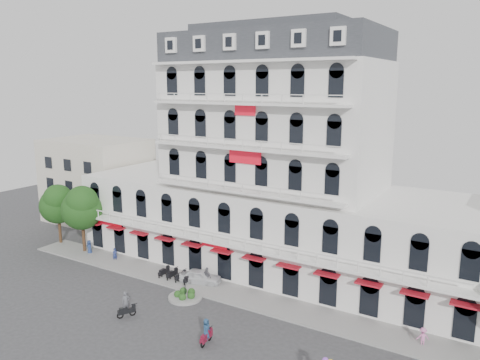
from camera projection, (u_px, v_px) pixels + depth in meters
name	position (u px, v px, depth m)	size (l,w,h in m)	color
ground	(169.00, 336.00, 37.47)	(120.00, 120.00, 0.00)	#38383A
sidewalk	(229.00, 293.00, 44.97)	(53.00, 4.00, 0.16)	gray
main_building	(274.00, 177.00, 50.49)	(45.00, 15.00, 25.80)	silver
flank_building_west	(97.00, 180.00, 68.32)	(14.00, 10.00, 12.00)	beige
traffic_island	(185.00, 296.00, 43.97)	(3.20, 3.20, 1.60)	gray
parked_scooter_row	(176.00, 280.00, 48.07)	(4.40, 1.80, 1.10)	black
tree_west_outer	(58.00, 203.00, 58.00)	(4.50, 4.48, 7.76)	#382314
tree_west_inner	(82.00, 206.00, 54.96)	(4.76, 4.76, 8.25)	#382314
parked_car	(200.00, 277.00, 47.20)	(1.71, 4.25, 1.45)	silver
rider_west	(126.00, 305.00, 40.28)	(1.04, 1.54, 2.36)	black
rider_east	(206.00, 331.00, 36.10)	(0.61, 1.70, 2.12)	maroon
pedestrian_left	(89.00, 247.00, 55.38)	(0.83, 0.54, 1.71)	navy
pedestrian_mid	(207.00, 276.00, 46.74)	(1.09, 0.46, 1.87)	slate
pedestrian_right	(423.00, 337.00, 35.88)	(0.97, 0.56, 1.51)	pink
pedestrian_far	(115.00, 255.00, 53.12)	(0.56, 0.37, 1.53)	navy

